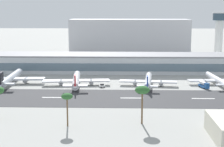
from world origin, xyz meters
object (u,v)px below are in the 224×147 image
at_px(airliner_black_tail_gate_0, 10,79).
at_px(airliner_red_tail_gate_1, 76,81).
at_px(terminal_building, 114,63).
at_px(control_tower, 219,32).
at_px(palm_tree_0, 142,91).
at_px(airliner_navy_tail_gate_2, 148,81).
at_px(distant_hotel_block, 129,35).
at_px(palm_tree_3, 67,98).
at_px(airliner_blue_tail_gate_3, 218,80).
at_px(service_baggage_tug_1, 102,86).
at_px(service_fuel_truck_0, 204,85).

height_order(airliner_black_tail_gate_0, airliner_red_tail_gate_1, airliner_black_tail_gate_0).
height_order(terminal_building, control_tower, control_tower).
xyz_separation_m(airliner_black_tail_gate_0, palm_tree_0, (77.82, -75.82, 10.28)).
distance_m(terminal_building, airliner_navy_tail_gate_2, 55.95).
height_order(distant_hotel_block, airliner_black_tail_gate_0, distant_hotel_block).
bearing_deg(palm_tree_0, distant_hotel_block, 90.13).
distance_m(control_tower, palm_tree_0, 181.60).
bearing_deg(palm_tree_3, palm_tree_0, 7.65).
bearing_deg(distant_hotel_block, control_tower, -51.64).
height_order(airliner_blue_tail_gate_3, palm_tree_3, palm_tree_3).
xyz_separation_m(airliner_navy_tail_gate_2, service_baggage_tug_1, (-27.72, -4.54, -1.87)).
xyz_separation_m(airliner_blue_tail_gate_3, palm_tree_3, (-80.49, -81.74, 8.92)).
distance_m(airliner_navy_tail_gate_2, airliner_blue_tail_gate_3, 43.57).
bearing_deg(distant_hotel_block, airliner_red_tail_gate_1, -100.80).
bearing_deg(palm_tree_0, service_baggage_tug_1, 106.55).
xyz_separation_m(airliner_black_tail_gate_0, service_baggage_tug_1, (57.65, -7.95, -2.38)).
relative_size(terminal_building, control_tower, 4.51).
bearing_deg(airliner_black_tail_gate_0, distant_hotel_block, -26.15).
height_order(distant_hotel_block, palm_tree_0, distant_hotel_block).
xyz_separation_m(airliner_black_tail_gate_0, airliner_blue_tail_gate_3, (128.61, 1.93, -0.60)).
bearing_deg(terminal_building, palm_tree_3, -96.86).
xyz_separation_m(control_tower, airliner_navy_tail_gate_2, (-66.15, -93.03, -23.94)).
bearing_deg(airliner_red_tail_gate_1, service_fuel_truck_0, -99.43).
relative_size(airliner_black_tail_gate_0, airliner_red_tail_gate_1, 1.09).
distance_m(service_baggage_tug_1, palm_tree_0, 71.93).
relative_size(airliner_blue_tail_gate_3, palm_tree_0, 2.70).
bearing_deg(service_fuel_truck_0, distant_hotel_block, 173.90).
bearing_deg(distant_hotel_block, airliner_black_tail_gate_0, -112.82).
distance_m(airliner_black_tail_gate_0, airliner_red_tail_gate_1, 41.72).
relative_size(terminal_building, airliner_blue_tail_gate_3, 4.65).
height_order(airliner_blue_tail_gate_3, service_fuel_truck_0, airliner_blue_tail_gate_3).
bearing_deg(control_tower, service_baggage_tug_1, -133.89).
distance_m(control_tower, airliner_black_tail_gate_0, 177.59).
relative_size(control_tower, airliner_red_tail_gate_1, 0.93).
bearing_deg(palm_tree_3, control_tower, 58.60).
xyz_separation_m(airliner_navy_tail_gate_2, palm_tree_3, (-37.25, -76.40, 8.83)).
distance_m(airliner_blue_tail_gate_3, palm_tree_0, 93.51).
bearing_deg(palm_tree_0, airliner_blue_tail_gate_3, 56.85).
relative_size(control_tower, palm_tree_0, 2.79).
relative_size(control_tower, service_baggage_tug_1, 12.32).
xyz_separation_m(airliner_blue_tail_gate_3, service_fuel_truck_0, (-10.67, -10.31, -0.80)).
height_order(control_tower, airliner_black_tail_gate_0, control_tower).
distance_m(terminal_building, service_baggage_tug_1, 56.49).
bearing_deg(airliner_red_tail_gate_1, terminal_building, -28.82).
bearing_deg(airliner_black_tail_gate_0, service_baggage_tug_1, -101.18).
bearing_deg(airliner_red_tail_gate_1, service_baggage_tug_1, -111.45).
distance_m(airliner_navy_tail_gate_2, palm_tree_0, 73.60).
height_order(airliner_black_tail_gate_0, service_fuel_truck_0, airliner_black_tail_gate_0).
bearing_deg(control_tower, airliner_blue_tail_gate_3, -104.64).
height_order(control_tower, distant_hotel_block, control_tower).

